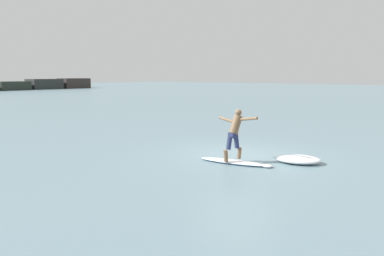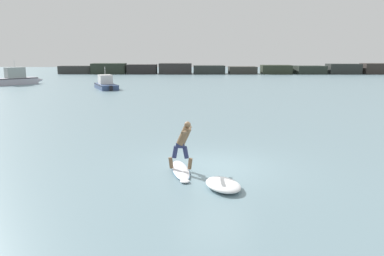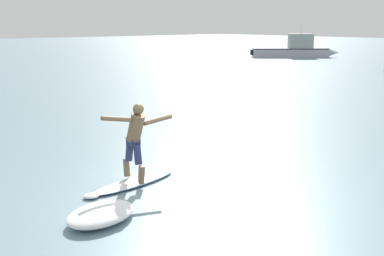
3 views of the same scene
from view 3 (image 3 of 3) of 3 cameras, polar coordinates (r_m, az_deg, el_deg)
ground_plane at (r=10.55m, az=-0.11°, el=-6.81°), size 200.00×200.00×0.00m
surfboard at (r=11.04m, az=-6.36°, el=-5.80°), size 0.92×2.46×0.23m
surfer at (r=10.74m, az=-6.06°, el=-0.80°), size 0.83×1.55×1.62m
fishing_boat_near_jetty at (r=51.92m, az=10.94°, el=8.21°), size 6.30×6.96×3.11m
wave_foam_at_tail at (r=9.16m, az=-9.68°, el=-9.03°), size 1.37×1.64×0.24m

